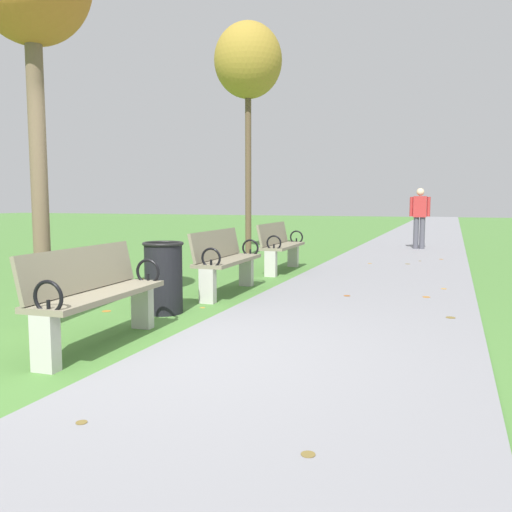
{
  "coord_description": "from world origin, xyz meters",
  "views": [
    {
      "loc": [
        2.51,
        -4.05,
        1.32
      ],
      "look_at": [
        -0.05,
        2.85,
        0.55
      ],
      "focal_mm": 37.38,
      "sensor_mm": 36.0,
      "label": 1
    }
  ],
  "objects_px": {
    "pedestrian_walking": "(420,215)",
    "park_bench_1": "(95,293)",
    "tree_2": "(248,62)",
    "park_bench_3": "(280,245)",
    "trash_bin": "(164,277)",
    "park_bench_2": "(225,260)"
  },
  "relations": [
    {
      "from": "pedestrian_walking",
      "to": "park_bench_1",
      "type": "bearing_deg",
      "value": -101.15
    },
    {
      "from": "tree_2",
      "to": "park_bench_3",
      "type": "bearing_deg",
      "value": -57.36
    },
    {
      "from": "park_bench_3",
      "to": "trash_bin",
      "type": "height_order",
      "value": "park_bench_3"
    },
    {
      "from": "park_bench_2",
      "to": "tree_2",
      "type": "distance_m",
      "value": 6.66
    },
    {
      "from": "park_bench_1",
      "to": "park_bench_2",
      "type": "height_order",
      "value": "same"
    },
    {
      "from": "tree_2",
      "to": "trash_bin",
      "type": "relative_size",
      "value": 6.46
    },
    {
      "from": "park_bench_1",
      "to": "park_bench_3",
      "type": "relative_size",
      "value": 1.01
    },
    {
      "from": "trash_bin",
      "to": "tree_2",
      "type": "bearing_deg",
      "value": 102.62
    },
    {
      "from": "park_bench_1",
      "to": "park_bench_3",
      "type": "height_order",
      "value": "same"
    },
    {
      "from": "park_bench_2",
      "to": "pedestrian_walking",
      "type": "relative_size",
      "value": 1.0
    },
    {
      "from": "park_bench_1",
      "to": "pedestrian_walking",
      "type": "bearing_deg",
      "value": 78.85
    },
    {
      "from": "park_bench_3",
      "to": "tree_2",
      "type": "height_order",
      "value": "tree_2"
    },
    {
      "from": "tree_2",
      "to": "trash_bin",
      "type": "xyz_separation_m",
      "value": [
        1.46,
        -6.52,
        -4.09
      ]
    },
    {
      "from": "tree_2",
      "to": "park_bench_2",
      "type": "bearing_deg",
      "value": -72.38
    },
    {
      "from": "park_bench_2",
      "to": "park_bench_1",
      "type": "bearing_deg",
      "value": -90.0
    },
    {
      "from": "park_bench_3",
      "to": "tree_2",
      "type": "relative_size",
      "value": 0.3
    },
    {
      "from": "tree_2",
      "to": "pedestrian_walking",
      "type": "xyz_separation_m",
      "value": [
        3.77,
        2.98,
        -3.58
      ]
    },
    {
      "from": "tree_2",
      "to": "trash_bin",
      "type": "height_order",
      "value": "tree_2"
    },
    {
      "from": "pedestrian_walking",
      "to": "trash_bin",
      "type": "bearing_deg",
      "value": -103.66
    },
    {
      "from": "park_bench_1",
      "to": "park_bench_2",
      "type": "distance_m",
      "value": 2.93
    },
    {
      "from": "park_bench_3",
      "to": "trash_bin",
      "type": "distance_m",
      "value": 4.01
    },
    {
      "from": "park_bench_1",
      "to": "tree_2",
      "type": "xyz_separation_m",
      "value": [
        -1.61,
        7.98,
        4.03
      ]
    }
  ]
}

